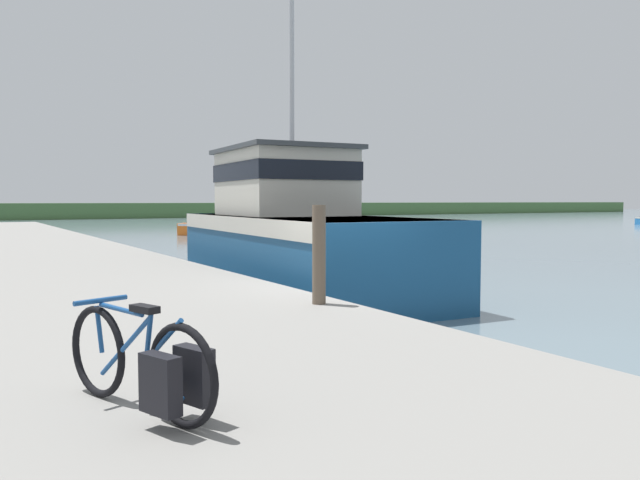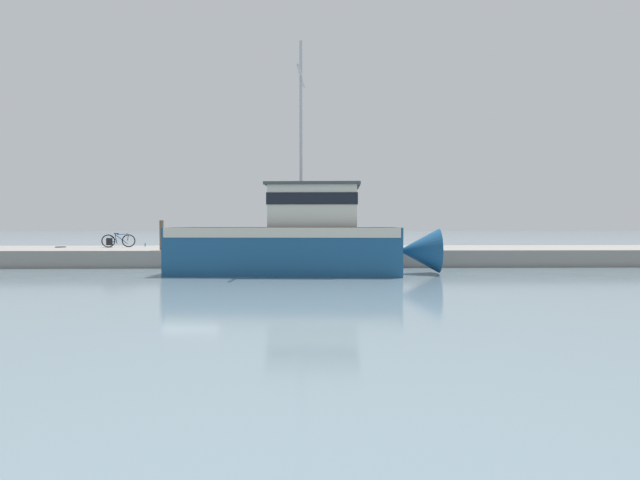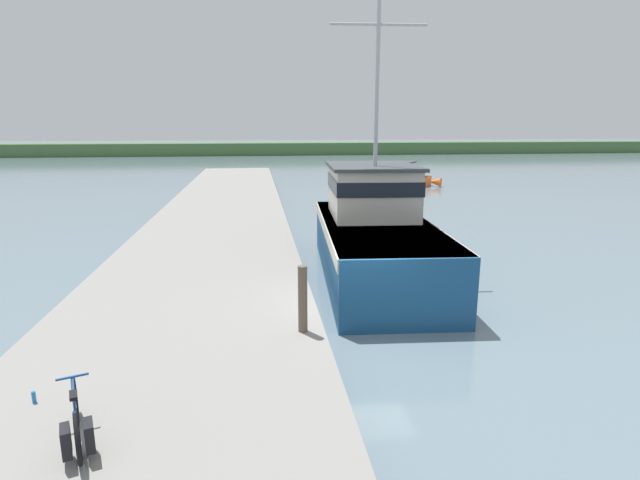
{
  "view_description": "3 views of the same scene",
  "coord_description": "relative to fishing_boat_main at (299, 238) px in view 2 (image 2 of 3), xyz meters",
  "views": [
    {
      "loc": [
        -6.35,
        -9.86,
        2.37
      ],
      "look_at": [
        -1.01,
        -0.77,
        1.7
      ],
      "focal_mm": 35.0,
      "sensor_mm": 36.0,
      "label": 1
    },
    {
      "loc": [
        22.81,
        5.16,
        2.06
      ],
      "look_at": [
        0.08,
        5.75,
        1.39
      ],
      "focal_mm": 28.0,
      "sensor_mm": 36.0,
      "label": 2
    },
    {
      "loc": [
        -2.65,
        -12.0,
        5.22
      ],
      "look_at": [
        -0.73,
        2.88,
        1.73
      ],
      "focal_mm": 28.0,
      "sensor_mm": 36.0,
      "label": 3
    }
  ],
  "objects": [
    {
      "name": "fishing_boat_main",
      "position": [
        0.0,
        0.0,
        0.0
      ],
      "size": [
        4.23,
        11.46,
        9.88
      ],
      "rotation": [
        0.0,
        0.0,
        -0.07
      ],
      "color": "navy",
      "rests_on": "ground_plane"
    },
    {
      "name": "bicycle_touring",
      "position": [
        -6.64,
        -10.32,
        -0.32
      ],
      "size": [
        0.77,
        1.68,
        0.79
      ],
      "rotation": [
        0.0,
        0.0,
        0.35
      ],
      "color": "black",
      "rests_on": "dock_pier"
    },
    {
      "name": "dock_pier",
      "position": [
        -5.88,
        -4.82,
        -1.1
      ],
      "size": [
        6.38,
        80.0,
        0.84
      ],
      "primitive_type": "cube",
      "color": "gray",
      "rests_on": "ground_plane"
    },
    {
      "name": "mooring_post",
      "position": [
        -3.17,
        -6.77,
        0.05
      ],
      "size": [
        0.2,
        0.2,
        1.47
      ],
      "primitive_type": "cylinder",
      "color": "brown",
      "rests_on": "dock_pier"
    },
    {
      "name": "water_bottle_on_curb",
      "position": [
        -7.74,
        -9.05,
        -0.58
      ],
      "size": [
        0.06,
        0.06,
        0.19
      ],
      "primitive_type": "cylinder",
      "color": "blue",
      "rests_on": "dock_pier"
    },
    {
      "name": "hose_coil",
      "position": [
        -6.7,
        -13.4,
        -0.66
      ],
      "size": [
        0.57,
        0.57,
        0.04
      ],
      "primitive_type": "torus",
      "color": "black",
      "rests_on": "dock_pier"
    },
    {
      "name": "ground_plane",
      "position": [
        -1.44,
        -4.82,
        -1.52
      ],
      "size": [
        320.0,
        320.0,
        0.0
      ],
      "primitive_type": "plane",
      "color": "slate"
    }
  ]
}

